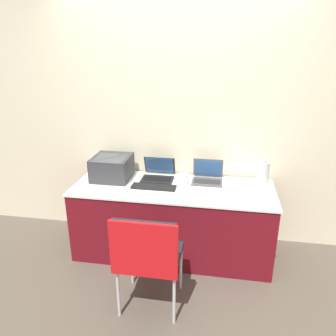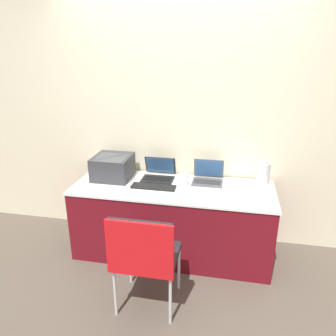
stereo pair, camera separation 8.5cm
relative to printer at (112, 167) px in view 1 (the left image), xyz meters
The scene contains 10 objects.
ground_plane 1.17m from the printer, 35.07° to the right, with size 14.00×14.00×0.00m, color brown.
wall_back 0.84m from the printer, 25.11° to the left, with size 8.00×0.05×2.60m.
table 0.83m from the printer, ahead, with size 1.95×0.72×0.73m.
printer is the anchor object (origin of this frame).
laptop_left 0.48m from the printer, ahead, with size 0.32×0.28×0.21m.
laptop_right 0.98m from the printer, ahead, with size 0.30×0.25×0.22m.
external_keyboard 0.51m from the printer, 19.61° to the right, with size 0.43×0.12×0.02m.
coffee_cup 0.75m from the printer, ahead, with size 0.09×0.09×0.12m.
metal_pitcher 1.52m from the printer, ahead, with size 0.12×0.12×0.28m.
chair 1.18m from the printer, 58.80° to the right, with size 0.50×0.45×0.88m.
Camera 1 is at (0.44, -2.54, 2.03)m, focal length 35.00 mm.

